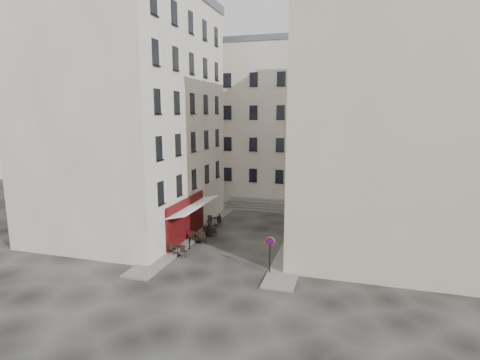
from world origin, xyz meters
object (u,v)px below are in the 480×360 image
at_px(bistro_table_b, 199,237).
at_px(pedestrian, 210,225).
at_px(no_parking_sign, 270,248).
at_px(bistro_table_a, 178,250).

relative_size(bistro_table_b, pedestrian, 0.83).
relative_size(no_parking_sign, bistro_table_b, 1.87).
distance_m(no_parking_sign, bistro_table_a, 7.34).
relative_size(no_parking_sign, pedestrian, 1.55).
distance_m(no_parking_sign, bistro_table_b, 8.12).
height_order(no_parking_sign, pedestrian, no_parking_sign).
distance_m(bistro_table_b, pedestrian, 2.34).
height_order(bistro_table_a, pedestrian, pedestrian).
height_order(no_parking_sign, bistro_table_b, no_parking_sign).
distance_m(no_parking_sign, pedestrian, 9.46).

